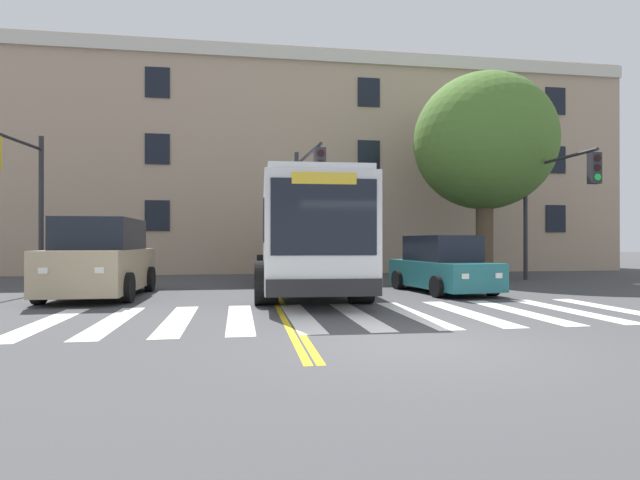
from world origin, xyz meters
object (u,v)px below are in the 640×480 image
Objects in this scene: traffic_light_far_corner at (22,182)px; street_tree_curbside_large at (484,142)px; city_bus at (303,235)px; car_grey_behind_bus at (307,255)px; car_tan_near_lane at (101,260)px; car_teal_far_lane at (442,266)px; traffic_light_overhead at (306,189)px; traffic_light_near_corner at (553,192)px.

traffic_light_far_corner is 17.09m from street_tree_curbside_large.
city_bus reaches higher than car_grey_behind_bus.
car_tan_near_lane is 9.78m from car_teal_far_lane.
traffic_light_overhead is 8.25m from street_tree_curbside_large.
traffic_light_overhead is at bearing 141.57° from car_teal_far_lane.
city_bus is 2.32× the size of car_grey_behind_bus.
traffic_light_overhead reaches higher than car_grey_behind_bus.
traffic_light_overhead is (-3.76, 2.99, 2.58)m from car_teal_far_lane.
traffic_light_far_corner is at bearing 167.74° from car_teal_far_lane.
car_grey_behind_bus is 0.55× the size of street_tree_curbside_large.
traffic_light_overhead is at bearing -165.37° from street_tree_curbside_large.
street_tree_curbside_large is (8.01, 3.97, 3.89)m from city_bus.
traffic_light_near_corner is (5.26, 2.38, 2.56)m from car_teal_far_lane.
car_teal_far_lane is 5.45m from traffic_light_overhead.
car_teal_far_lane is 7.98m from street_tree_curbside_large.
traffic_light_far_corner reaches higher than city_bus.
traffic_light_overhead is (0.33, 1.96, 1.62)m from city_bus.
car_tan_near_lane is 0.56× the size of street_tree_curbside_large.
traffic_light_near_corner is (9.35, 1.35, 1.60)m from city_bus.
traffic_light_near_corner is 0.58× the size of street_tree_curbside_large.
street_tree_curbside_large is (3.91, 4.99, 4.85)m from car_teal_far_lane.
traffic_light_far_corner is (-8.80, 1.78, 1.68)m from city_bus.
city_bus is 1.27× the size of street_tree_curbside_large.
car_teal_far_lane is at bearing -128.10° from street_tree_curbside_large.
traffic_light_near_corner is at bearing 24.34° from car_teal_far_lane.
street_tree_curbside_large is at bearing 117.15° from traffic_light_near_corner.
street_tree_curbside_large is (7.68, 2.00, 2.27)m from traffic_light_overhead.
car_teal_far_lane is at bearing -14.04° from city_bus.
street_tree_curbside_large is (16.81, 2.19, 2.21)m from traffic_light_far_corner.
car_tan_near_lane is 7.05m from traffic_light_overhead.
car_tan_near_lane is 15.24m from street_tree_curbside_large.
traffic_light_far_corner is at bearing 168.58° from city_bus.
traffic_light_overhead is (-9.02, 0.61, 0.02)m from traffic_light_near_corner.
traffic_light_far_corner is at bearing 178.66° from traffic_light_near_corner.
car_grey_behind_bus is at bearing 143.86° from street_tree_curbside_large.
traffic_light_near_corner reaches higher than car_teal_far_lane.
car_teal_far_lane is at bearing -38.43° from traffic_light_overhead.
car_teal_far_lane is (9.78, -0.15, -0.24)m from car_tan_near_lane.
car_grey_behind_bus is 0.90× the size of traffic_light_far_corner.
car_tan_near_lane is (-5.68, -0.88, -0.72)m from city_bus.
traffic_light_near_corner reaches higher than car_grey_behind_bus.
street_tree_curbside_large is (-1.34, 2.61, 2.29)m from traffic_light_near_corner.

